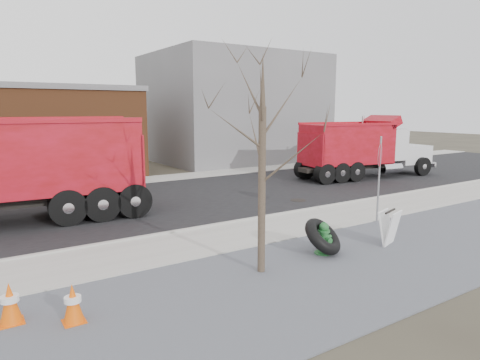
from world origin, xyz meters
TOP-DOWN VIEW (x-y plane):
  - ground at (0.00, 0.00)m, footprint 120.00×120.00m
  - gravel_verge at (0.00, -3.50)m, footprint 60.00×5.00m
  - sidewalk at (0.00, 0.25)m, footprint 60.00×2.50m
  - curb at (0.00, 1.55)m, footprint 60.00×0.15m
  - road at (0.00, 6.30)m, footprint 60.00×9.40m
  - far_sidewalk at (0.00, 12.00)m, footprint 60.00×2.00m
  - building_grey at (9.00, 18.00)m, footprint 12.00×10.00m
  - bare_tree at (-3.20, -2.60)m, footprint 3.20×3.20m
  - fire_hydrant at (-1.01, -2.48)m, footprint 0.51×0.50m
  - truck_tire at (-1.05, -2.48)m, footprint 1.52×1.47m
  - stop_sign at (2.89, -1.10)m, footprint 0.72×0.44m
  - sandwich_board at (1.14, -2.95)m, footprint 0.84×0.67m
  - traffic_cone_near at (-7.60, -2.74)m, footprint 0.40×0.40m
  - traffic_cone_far at (-8.58, -2.14)m, footprint 0.42×0.42m
  - dump_truck_red_a at (10.28, 6.09)m, footprint 8.82×3.44m
  - dump_truck_red_b at (-7.65, 5.73)m, footprint 9.76×3.47m

SIDE VIEW (x-z plane):
  - ground at x=0.00m, z-range 0.00..0.00m
  - road at x=0.00m, z-range 0.00..0.02m
  - gravel_verge at x=0.00m, z-range 0.00..0.03m
  - sidewalk at x=0.00m, z-range 0.00..0.06m
  - far_sidewalk at x=0.00m, z-range 0.00..0.06m
  - curb at x=0.00m, z-range 0.00..0.11m
  - traffic_cone_near at x=-7.60m, z-range 0.00..0.77m
  - traffic_cone_far at x=-8.58m, z-range 0.00..0.81m
  - fire_hydrant at x=-1.01m, z-range -0.04..0.88m
  - truck_tire at x=-1.05m, z-range 0.00..1.04m
  - sandwich_board at x=1.14m, z-range 0.03..1.05m
  - dump_truck_red_a at x=10.28m, z-range 0.03..3.56m
  - stop_sign at x=2.89m, z-range 0.53..3.56m
  - dump_truck_red_b at x=-7.65m, z-range 0.03..4.06m
  - bare_tree at x=-3.20m, z-range 0.70..5.90m
  - building_grey at x=9.00m, z-range 0.00..8.00m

